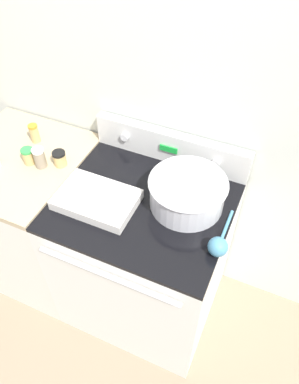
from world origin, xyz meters
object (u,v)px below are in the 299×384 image
Objects in this scene: ladle at (218,245)px; spice_jar_green_cap at (28,156)px; mixing_bowl at (187,192)px; spice_jar_black_cap at (60,158)px; spice_jar_orange_cap at (34,133)px; casserole_dish at (97,199)px; spice_jar_white_cap at (40,158)px.

ladle is 1.01m from spice_jar_green_cap.
mixing_bowl is 0.65m from spice_jar_black_cap.
spice_jar_orange_cap is (-1.07, 0.27, 0.03)m from ladle.
mixing_bowl reaches higher than casserole_dish.
spice_jar_green_cap is (-0.43, 0.09, 0.03)m from casserole_dish.
spice_jar_green_cap is (-0.80, -0.07, -0.03)m from mixing_bowl.
spice_jar_green_cap reaches higher than spice_jar_black_cap.
spice_jar_white_cap is 1.04× the size of spice_jar_orange_cap.
spice_jar_black_cap is (-0.28, 0.14, 0.02)m from casserole_dish.
spice_jar_green_cap is at bearing -64.60° from spice_jar_orange_cap.
mixing_bowl is 3.42× the size of spice_jar_orange_cap.
spice_jar_black_cap is at bearing 153.41° from casserole_dish.
spice_jar_black_cap is (-0.65, -0.02, -0.03)m from mixing_bowl.
mixing_bowl is 0.80m from spice_jar_green_cap.
spice_jar_green_cap is 0.82× the size of spice_jar_orange_cap.
spice_jar_green_cap is at bearing 167.84° from casserole_dish.
spice_jar_white_cap is at bearing -47.06° from spice_jar_orange_cap.
spice_jar_black_cap reaches higher than casserole_dish.
mixing_bowl reaches higher than ladle.
ladle is (0.20, -0.19, -0.04)m from mixing_bowl.
spice_jar_green_cap reaches higher than casserole_dish.
spice_jar_orange_cap is at bearing 115.40° from spice_jar_green_cap.
spice_jar_orange_cap reaches higher than ladle.
mixing_bowl is at bearing 5.03° from spice_jar_white_cap.
spice_jar_white_cap reaches higher than ladle.
spice_jar_green_cap is (-0.07, -0.00, -0.01)m from spice_jar_white_cap.
spice_jar_orange_cap is (-0.14, 0.15, -0.00)m from spice_jar_white_cap.
spice_jar_black_cap is (-0.85, 0.17, 0.01)m from ladle.
ladle is 2.70× the size of spice_jar_orange_cap.
spice_jar_green_cap is at bearing 173.06° from ladle.
spice_jar_black_cap is at bearing 168.69° from ladle.
ladle is at bearing -11.31° from spice_jar_black_cap.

